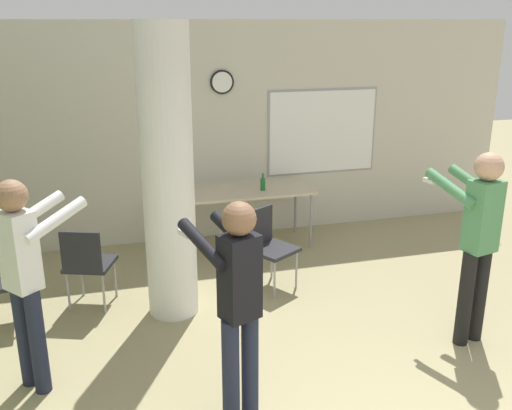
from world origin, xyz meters
TOP-DOWN VIEW (x-y plane):
  - wall_back at (0.02, 5.06)m, footprint 8.00×0.15m
  - support_pillar at (-1.03, 3.04)m, footprint 0.49×0.49m
  - folding_table at (0.03, 4.54)m, footprint 1.83×0.71m
  - bottle_on_table at (0.31, 4.47)m, footprint 0.06×0.06m
  - chair_table_front at (0.04, 3.32)m, footprint 0.60×0.60m
  - chair_near_pillar at (-1.84, 3.33)m, footprint 0.56×0.56m
  - person_playing_front at (-0.80, 1.27)m, footprint 0.53×0.67m
  - person_playing_side at (1.46, 1.78)m, footprint 0.49×0.69m
  - person_watching_back at (-2.24, 2.09)m, footprint 0.67×0.63m

SIDE VIEW (x-z plane):
  - chair_table_front at x=0.04m, z-range 0.08..0.95m
  - chair_near_pillar at x=-1.84m, z-range 0.08..0.95m
  - folding_table at x=0.03m, z-range 0.33..1.08m
  - bottle_on_table at x=0.31m, z-range 0.72..0.94m
  - person_playing_front at x=-0.80m, z-range 0.15..1.83m
  - person_watching_back at x=-2.24m, z-range 0.15..1.86m
  - person_playing_side at x=1.46m, z-range 0.16..1.91m
  - wall_back at x=0.02m, z-range 0.00..2.80m
  - support_pillar at x=-1.03m, z-range 0.00..2.80m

